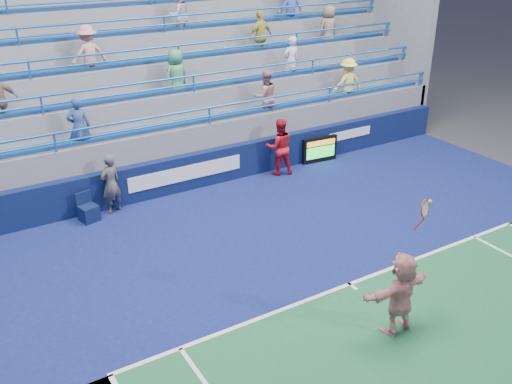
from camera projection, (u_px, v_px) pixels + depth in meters
ground at (350, 285)px, 12.64m from camera, size 120.00×120.00×0.00m
sponsor_wall at (214, 166)px, 17.45m from camera, size 18.00×0.32×1.10m
bleacher_stand at (164, 105)px, 19.95m from camera, size 18.00×5.60×6.13m
serve_speed_board at (320, 150)px, 19.07m from camera, size 1.27×0.25×0.87m
judge_chair at (89, 212)px, 15.30m from camera, size 0.55×0.55×0.80m
tennis_player at (401, 293)px, 10.87m from camera, size 1.61×0.54×2.77m
line_judge at (111, 184)px, 15.51m from camera, size 0.73×0.61×1.71m
ball_girl at (279, 147)px, 17.93m from camera, size 1.06×0.93×1.84m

